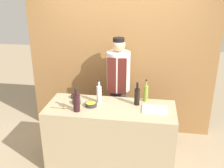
# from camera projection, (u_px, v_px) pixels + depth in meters

# --- Properties ---
(ground_plane) EXTENTS (14.00, 14.00, 0.00)m
(ground_plane) POSITION_uv_depth(u_px,v_px,m) (111.00, 162.00, 3.87)
(ground_plane) COLOR tan
(cabinet_wall) EXTENTS (3.10, 0.18, 2.40)m
(cabinet_wall) POSITION_uv_depth(u_px,v_px,m) (121.00, 63.00, 4.42)
(cabinet_wall) COLOR olive
(cabinet_wall) RESTS_ON ground_plane
(counter) EXTENTS (1.75, 0.70, 0.91)m
(counter) POSITION_uv_depth(u_px,v_px,m) (110.00, 136.00, 3.70)
(counter) COLOR tan
(counter) RESTS_ON ground_plane
(sauce_bowl_brown) EXTENTS (0.13, 0.13, 0.05)m
(sauce_bowl_brown) POSITION_uv_depth(u_px,v_px,m) (76.00, 96.00, 3.80)
(sauce_bowl_brown) COLOR #2D2D2D
(sauce_bowl_brown) RESTS_ON counter
(sauce_bowl_red) EXTENTS (0.11, 0.11, 0.06)m
(sauce_bowl_red) POSITION_uv_depth(u_px,v_px,m) (76.00, 101.00, 3.63)
(sauce_bowl_red) COLOR #2D2D2D
(sauce_bowl_red) RESTS_ON counter
(sauce_bowl_yellow) EXTENTS (0.16, 0.16, 0.05)m
(sauce_bowl_yellow) POSITION_uv_depth(u_px,v_px,m) (91.00, 104.00, 3.55)
(sauce_bowl_yellow) COLOR #2D2D2D
(sauce_bowl_yellow) RESTS_ON counter
(cutting_board) EXTENTS (0.33, 0.24, 0.02)m
(cutting_board) POSITION_uv_depth(u_px,v_px,m) (155.00, 109.00, 3.45)
(cutting_board) COLOR white
(cutting_board) RESTS_ON counter
(bottle_oil) EXTENTS (0.07, 0.07, 0.32)m
(bottle_oil) POSITION_uv_depth(u_px,v_px,m) (146.00, 93.00, 3.67)
(bottle_oil) COLOR olive
(bottle_oil) RESTS_ON counter
(bottle_soy) EXTENTS (0.07, 0.07, 0.32)m
(bottle_soy) POSITION_uv_depth(u_px,v_px,m) (137.00, 96.00, 3.56)
(bottle_soy) COLOR black
(bottle_soy) RESTS_ON counter
(bottle_wine) EXTENTS (0.09, 0.09, 0.33)m
(bottle_wine) POSITION_uv_depth(u_px,v_px,m) (76.00, 102.00, 3.38)
(bottle_wine) COLOR black
(bottle_wine) RESTS_ON counter
(bottle_clear) EXTENTS (0.07, 0.07, 0.34)m
(bottle_clear) POSITION_uv_depth(u_px,v_px,m) (99.00, 94.00, 3.62)
(bottle_clear) COLOR silver
(bottle_clear) RESTS_ON counter
(wooden_spoon) EXTENTS (0.23, 0.04, 0.02)m
(wooden_spoon) POSITION_uv_depth(u_px,v_px,m) (61.00, 108.00, 3.49)
(wooden_spoon) COLOR #B2844C
(wooden_spoon) RESTS_ON counter
(chef_center) EXTENTS (0.36, 0.36, 1.71)m
(chef_center) POSITION_uv_depth(u_px,v_px,m) (118.00, 87.00, 4.16)
(chef_center) COLOR #28282D
(chef_center) RESTS_ON ground_plane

